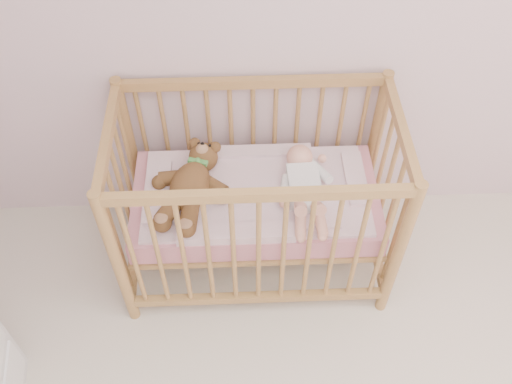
{
  "coord_description": "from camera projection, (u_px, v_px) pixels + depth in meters",
  "views": [
    {
      "loc": [
        -0.45,
        -0.2,
        2.72
      ],
      "look_at": [
        -0.39,
        1.55,
        0.62
      ],
      "focal_mm": 40.0,
      "sensor_mm": 36.0,
      "label": 1
    }
  ],
  "objects": [
    {
      "name": "crib",
      "position": [
        256.0,
        200.0,
        2.86
      ],
      "size": [
        1.36,
        0.76,
        1.0
      ],
      "primitive_type": null,
      "color": "tan",
      "rests_on": "floor"
    },
    {
      "name": "baby",
      "position": [
        304.0,
        184.0,
        2.75
      ],
      "size": [
        0.31,
        0.6,
        0.14
      ],
      "primitive_type": null,
      "rotation": [
        0.0,
        0.0,
        0.04
      ],
      "color": "white",
      "rests_on": "blanket"
    },
    {
      "name": "blanket",
      "position": [
        256.0,
        192.0,
        2.81
      ],
      "size": [
        1.1,
        0.58,
        0.06
      ],
      "primitive_type": null,
      "color": "pink",
      "rests_on": "mattress"
    },
    {
      "name": "wall_back",
      "position": [
        341.0,
        2.0,
        2.47
      ],
      "size": [
        4.0,
        0.02,
        2.7
      ],
      "primitive_type": "cube",
      "color": "silver",
      "rests_on": "floor"
    },
    {
      "name": "teddy_bear",
      "position": [
        190.0,
        186.0,
        2.73
      ],
      "size": [
        0.56,
        0.68,
        0.16
      ],
      "primitive_type": null,
      "rotation": [
        0.0,
        0.0,
        -0.3
      ],
      "color": "brown",
      "rests_on": "blanket"
    },
    {
      "name": "mattress",
      "position": [
        256.0,
        202.0,
        2.87
      ],
      "size": [
        1.22,
        0.62,
        0.13
      ],
      "primitive_type": "cube",
      "color": "pink",
      "rests_on": "crib"
    }
  ]
}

